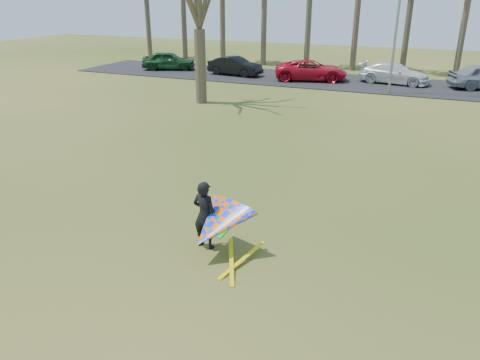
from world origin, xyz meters
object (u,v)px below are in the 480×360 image
at_px(car_0, 169,61).
at_px(car_1, 235,66).
at_px(car_2, 311,70).
at_px(car_3, 394,73).
at_px(kite_flyer, 215,223).
at_px(streetlight, 400,21).

relative_size(car_0, car_1, 1.02).
height_order(car_2, car_3, car_2).
bearing_deg(kite_flyer, car_2, 99.56).
relative_size(car_2, kite_flyer, 2.20).
xyz_separation_m(car_0, kite_flyer, (16.46, -25.19, 0.05)).
bearing_deg(kite_flyer, car_3, 86.51).
xyz_separation_m(streetlight, car_1, (-12.10, 2.50, -3.70)).
relative_size(car_1, car_2, 0.82).
height_order(car_2, kite_flyer, kite_flyer).
relative_size(car_0, car_2, 0.83).
bearing_deg(kite_flyer, streetlight, 85.26).
distance_m(car_0, kite_flyer, 30.09).
bearing_deg(kite_flyer, car_1, 112.45).
height_order(streetlight, car_0, streetlight).
bearing_deg(car_2, car_0, 73.39).
xyz_separation_m(car_0, car_1, (6.21, -0.38, -0.04)).
bearing_deg(kite_flyer, car_0, 123.17).
distance_m(car_0, car_2, 12.27).
relative_size(streetlight, car_0, 1.83).
bearing_deg(car_1, car_0, 93.54).
relative_size(streetlight, car_3, 1.64).
relative_size(car_0, car_3, 0.90).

